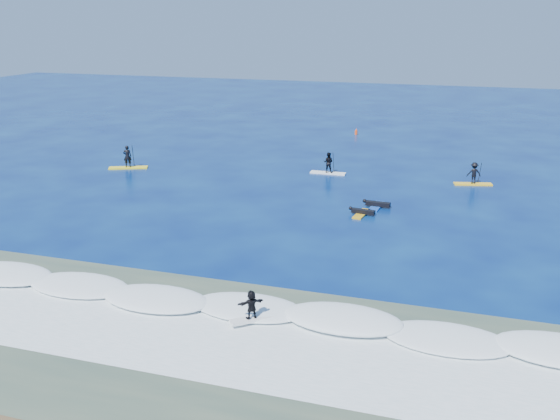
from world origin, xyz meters
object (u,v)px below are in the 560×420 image
(sup_paddler_center, at_px, (328,165))
(prone_paddler_near, at_px, (362,212))
(marker_buoy, at_px, (356,132))
(sup_paddler_right, at_px, (474,175))
(sup_paddler_left, at_px, (128,160))
(prone_paddler_far, at_px, (376,205))
(wave_surfer, at_px, (251,307))

(sup_paddler_center, xyz_separation_m, prone_paddler_near, (4.36, -9.42, -0.57))
(prone_paddler_near, bearing_deg, marker_buoy, 18.75)
(prone_paddler_near, xyz_separation_m, marker_buoy, (-5.40, 26.08, 0.14))
(sup_paddler_center, bearing_deg, sup_paddler_right, -1.26)
(sup_paddler_center, bearing_deg, marker_buoy, 92.46)
(sup_paddler_left, xyz_separation_m, marker_buoy, (14.55, 19.78, -0.38))
(sup_paddler_center, height_order, prone_paddler_near, sup_paddler_center)
(prone_paddler_near, bearing_deg, prone_paddler_far, -11.42)
(sup_paddler_right, distance_m, marker_buoy, 20.42)
(marker_buoy, bearing_deg, sup_paddler_left, -126.34)
(wave_surfer, relative_size, marker_buoy, 2.50)
(prone_paddler_near, bearing_deg, wave_surfer, -178.88)
(sup_paddler_left, relative_size, sup_paddler_right, 1.11)
(sup_paddler_left, distance_m, marker_buoy, 24.56)
(sup_paddler_left, bearing_deg, sup_paddler_center, -12.33)
(sup_paddler_right, relative_size, prone_paddler_far, 1.21)
(sup_paddler_left, height_order, sup_paddler_center, sup_paddler_left)
(sup_paddler_center, relative_size, wave_surfer, 1.66)
(prone_paddler_near, height_order, prone_paddler_far, prone_paddler_far)
(sup_paddler_center, xyz_separation_m, wave_surfer, (2.77, -24.69, 0.02))
(sup_paddler_left, height_order, prone_paddler_far, sup_paddler_left)
(wave_surfer, bearing_deg, marker_buoy, 54.53)
(sup_paddler_right, bearing_deg, sup_paddler_center, 166.21)
(sup_paddler_right, xyz_separation_m, prone_paddler_near, (-6.35, -9.39, -0.58))
(sup_paddler_left, bearing_deg, wave_surfer, -73.24)
(sup_paddler_left, height_order, wave_surfer, sup_paddler_left)
(sup_paddler_left, relative_size, sup_paddler_center, 1.12)
(wave_surfer, bearing_deg, sup_paddler_left, 89.66)
(sup_paddler_right, relative_size, marker_buoy, 4.20)
(wave_surfer, bearing_deg, prone_paddler_near, 43.33)
(sup_paddler_left, relative_size, wave_surfer, 1.87)
(sup_paddler_center, height_order, sup_paddler_right, sup_paddler_center)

